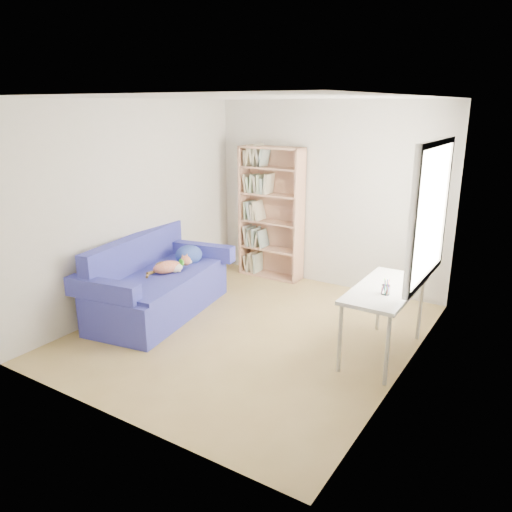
{
  "coord_description": "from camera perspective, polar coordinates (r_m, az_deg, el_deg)",
  "views": [
    {
      "loc": [
        2.86,
        -4.44,
        2.53
      ],
      "look_at": [
        -0.08,
        0.23,
        0.85
      ],
      "focal_mm": 35.0,
      "sensor_mm": 36.0,
      "label": 1
    }
  ],
  "objects": [
    {
      "name": "room_shell",
      "position": [
        5.34,
        0.5,
        7.27
      ],
      "size": [
        3.54,
        4.04,
        2.62
      ],
      "color": "silver",
      "rests_on": "ground"
    },
    {
      "name": "pen_cup",
      "position": [
        5.03,
        14.6,
        -3.63
      ],
      "size": [
        0.08,
        0.08,
        0.16
      ],
      "color": "white",
      "rests_on": "desk"
    },
    {
      "name": "ground",
      "position": [
        5.86,
        -0.55,
        -8.66
      ],
      "size": [
        4.0,
        4.0,
        0.0
      ],
      "primitive_type": "plane",
      "color": "#A28449",
      "rests_on": "ground"
    },
    {
      "name": "sofa",
      "position": [
        6.39,
        -11.16,
        -3.28
      ],
      "size": [
        1.23,
        2.09,
        0.96
      ],
      "rotation": [
        0.0,
        0.0,
        0.17
      ],
      "color": "navy",
      "rests_on": "ground"
    },
    {
      "name": "bookshelf",
      "position": [
        7.46,
        1.74,
        4.29
      ],
      "size": [
        0.98,
        0.3,
        1.96
      ],
      "color": "tan",
      "rests_on": "ground"
    },
    {
      "name": "desk",
      "position": [
        5.27,
        14.53,
        -4.22
      ],
      "size": [
        0.57,
        1.24,
        0.75
      ],
      "color": "white",
      "rests_on": "ground"
    }
  ]
}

